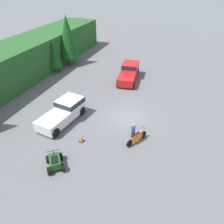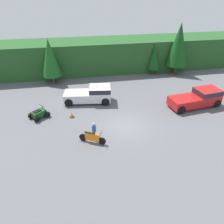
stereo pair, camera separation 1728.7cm
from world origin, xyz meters
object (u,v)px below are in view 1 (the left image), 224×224
at_px(pickup_truck_red, 129,72).
at_px(quad_atv, 55,162).
at_px(dirt_bike, 137,137).
at_px(rider_person, 133,131).
at_px(traffic_cone, 82,139).
at_px(pickup_truck_second, 64,111).

height_order(pickup_truck_red, quad_atv, pickup_truck_red).
bearing_deg(quad_atv, dirt_bike, -84.40).
xyz_separation_m(rider_person, traffic_cone, (-1.76, 3.98, -0.64)).
bearing_deg(pickup_truck_second, dirt_bike, -87.74).
relative_size(pickup_truck_second, rider_person, 3.24).
relative_size(pickup_truck_red, pickup_truck_second, 1.07).
bearing_deg(pickup_truck_second, traffic_cone, -119.66).
relative_size(rider_person, traffic_cone, 3.00).
distance_m(pickup_truck_red, dirt_bike, 12.75).
height_order(pickup_truck_red, traffic_cone, pickup_truck_red).
distance_m(dirt_bike, traffic_cone, 4.66).
distance_m(pickup_truck_red, pickup_truck_second, 11.64).
bearing_deg(rider_person, traffic_cone, 126.53).
distance_m(pickup_truck_second, dirt_bike, 7.43).
xyz_separation_m(dirt_bike, traffic_cone, (-1.55, 4.38, -0.23)).
bearing_deg(quad_atv, traffic_cone, -47.98).
height_order(dirt_bike, traffic_cone, dirt_bike).
xyz_separation_m(pickup_truck_red, rider_person, (-11.79, -3.90, -0.07)).
xyz_separation_m(quad_atv, traffic_cone, (3.18, -0.54, -0.18)).
relative_size(pickup_truck_red, dirt_bike, 2.71).
xyz_separation_m(pickup_truck_red, traffic_cone, (-13.55, 0.09, -0.72)).
distance_m(rider_person, traffic_cone, 4.40).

